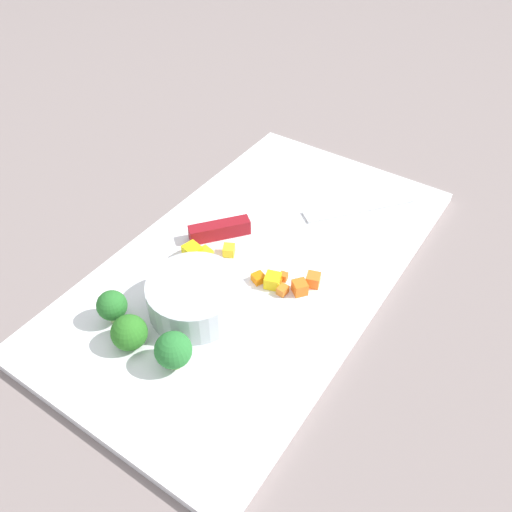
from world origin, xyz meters
The scene contains 17 objects.
ground_plane centered at (0.00, 0.00, 0.00)m, with size 4.00×4.00×0.00m, color gray.
cutting_board centered at (0.00, 0.00, 0.01)m, with size 0.55×0.31×0.01m, color white.
prep_bowl centered at (0.10, -0.01, 0.03)m, with size 0.10×0.10×0.04m, color silver.
chef_knife centered at (-0.06, -0.03, 0.02)m, with size 0.26×0.21×0.02m.
carrot_dice_0 centered at (0.01, 0.04, 0.02)m, with size 0.01×0.01×0.01m, color orange.
carrot_dice_1 centered at (0.03, 0.02, 0.02)m, with size 0.01×0.01×0.01m, color orange.
carrot_dice_2 centered at (0.01, 0.07, 0.02)m, with size 0.02×0.02×0.02m, color orange.
carrot_dice_3 centered at (0.02, 0.04, 0.02)m, with size 0.01×0.01×0.01m, color orange.
carrot_dice_4 centered at (0.03, 0.06, 0.02)m, with size 0.01×0.01×0.01m, color orange.
carrot_dice_5 centered at (-0.01, 0.08, 0.02)m, with size 0.02×0.02×0.01m, color orange.
pepper_dice_0 centered at (0.04, -0.07, 0.02)m, with size 0.02×0.02×0.02m, color yellow.
pepper_dice_1 centered at (0.02, 0.04, 0.02)m, with size 0.02×0.02×0.02m, color yellow.
pepper_dice_2 centered at (0.03, -0.05, 0.02)m, with size 0.02×0.02×0.02m, color yellow.
pepper_dice_3 centered at (0.01, -0.04, 0.02)m, with size 0.01×0.02×0.01m, color yellow.
broccoli_floret_0 centered at (0.18, -0.04, 0.03)m, with size 0.04×0.04×0.04m.
broccoli_floret_1 centered at (0.16, -0.08, 0.04)m, with size 0.03×0.03×0.04m.
broccoli_floret_2 centered at (0.17, 0.02, 0.04)m, with size 0.04×0.04×0.04m.
Camera 1 is at (0.39, 0.26, 0.46)m, focal length 37.03 mm.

